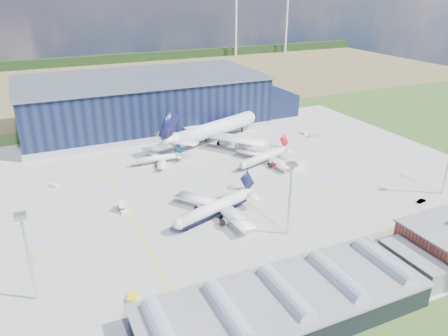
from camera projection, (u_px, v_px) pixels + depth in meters
The scene contains 21 objects.
ground at pixel (216, 199), 152.25m from camera, with size 600.00×600.00×0.00m, color #304E1D.
apron at pixel (205, 188), 160.61m from camera, with size 220.00×160.00×0.08m.
farmland at pixel (101, 81), 336.24m from camera, with size 600.00×220.00×0.01m, color brown.
treeline at pixel (85, 61), 401.60m from camera, with size 600.00×8.00×8.00m, color black.
hangar at pixel (148, 103), 228.10m from camera, with size 145.00×62.00×26.10m.
glass_concourse at pixel (298, 300), 98.15m from camera, with size 78.00×23.00×8.60m.
light_mast_west at pixel (26, 244), 97.99m from camera, with size 2.60×2.60×23.00m.
light_mast_center at pixel (290, 187), 125.01m from camera, with size 2.60×2.60×23.00m.
airliner_navy at pixel (213, 202), 137.50m from camera, with size 35.47×34.70×11.57m, color white, non-canonical shape.
airliner_red at pixel (263, 153), 179.55m from camera, with size 30.51×29.85×9.95m, color white, non-canonical shape.
airliner_widebody at pixel (215, 121), 203.37m from camera, with size 62.62×61.26×20.42m, color white, non-canonical shape.
airliner_regional at pixel (156, 156), 180.49m from camera, with size 22.71×22.22×7.41m, color white, non-canonical shape.
gse_tug_a at pixel (230, 199), 150.62m from camera, with size 2.28×3.73×1.56m, color yellow.
gse_tug_b at pixel (132, 298), 103.32m from camera, with size 1.98×2.97×1.29m, color yellow.
gse_van_a at pixel (298, 167), 175.82m from camera, with size 2.55×5.84×2.55m, color silver.
gse_cart_a at pixel (304, 133), 217.55m from camera, with size 1.95×2.93×1.27m, color silver.
gse_van_b at pixel (316, 135), 213.27m from camera, with size 2.35×5.12×2.35m, color silver.
gse_cart_b at pixel (55, 185), 160.95m from camera, with size 2.11×3.16×1.37m, color silver.
airstair at pixel (122, 207), 144.12m from camera, with size 1.76×4.40×2.82m, color silver.
car_a at pixel (279, 272), 112.60m from camera, with size 1.43×3.56×1.21m, color #99999E.
car_b at pixel (422, 201), 149.70m from camera, with size 1.27×3.64×1.20m, color #99999E.
Camera 1 is at (-54.59, -124.62, 69.25)m, focal length 35.00 mm.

